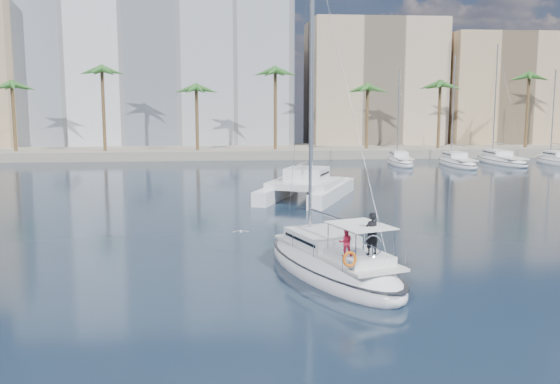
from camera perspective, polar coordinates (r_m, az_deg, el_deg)
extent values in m
plane|color=black|center=(28.98, -0.92, -7.57)|extent=(160.00, 160.00, 0.00)
cube|color=gray|center=(89.09, -4.15, 3.71)|extent=(120.00, 14.00, 1.20)
cube|color=silver|center=(101.40, -11.35, 11.72)|extent=(42.00, 16.00, 28.00)
cube|color=tan|center=(100.74, 8.44, 9.54)|extent=(20.00, 14.00, 20.00)
cube|color=tan|center=(105.49, 19.42, 8.56)|extent=(18.00, 12.00, 18.00)
cylinder|color=brown|center=(84.83, -4.11, 6.61)|extent=(0.44, 0.44, 10.50)
sphere|color=#2D6424|center=(84.82, -4.15, 10.16)|extent=(3.60, 3.60, 3.60)
cylinder|color=brown|center=(92.23, 17.66, 6.39)|extent=(0.44, 0.44, 10.50)
sphere|color=#2D6424|center=(92.22, 17.81, 9.65)|extent=(3.60, 3.60, 3.60)
ellipsoid|color=white|center=(28.89, 4.79, -6.96)|extent=(6.72, 11.30, 2.24)
ellipsoid|color=black|center=(28.81, 4.80, -6.36)|extent=(6.78, 11.41, 0.18)
cube|color=silver|center=(28.50, 5.02, -5.42)|extent=(4.91, 8.43, 0.12)
cube|color=silver|center=(29.48, 3.84, -4.22)|extent=(3.32, 4.08, 0.60)
cube|color=black|center=(29.48, 3.84, -4.18)|extent=(3.20, 3.69, 0.14)
cylinder|color=#B7BABF|center=(29.86, 2.83, 9.03)|extent=(0.15, 0.15, 14.12)
cylinder|color=#B7BABF|center=(28.44, 4.75, -2.23)|extent=(1.51, 4.15, 0.11)
cube|color=silver|center=(26.72, 7.22, -5.88)|extent=(2.80, 3.21, 0.36)
cube|color=white|center=(26.33, 7.39, -3.04)|extent=(2.80, 3.21, 0.04)
torus|color=silver|center=(25.71, 8.46, -4.94)|extent=(0.92, 0.36, 0.96)
torus|color=#D5570B|center=(24.76, 6.39, -6.13)|extent=(0.66, 0.39, 0.64)
imported|color=black|center=(26.18, 8.37, -3.78)|extent=(0.76, 0.64, 1.79)
imported|color=#AE1A35|center=(25.87, 6.02, -4.60)|extent=(0.59, 0.47, 1.16)
cube|color=white|center=(51.56, 0.14, 0.17)|extent=(5.58, 10.56, 1.10)
cube|color=white|center=(50.39, 4.80, -0.05)|extent=(5.58, 10.56, 1.10)
cube|color=silver|center=(50.30, 2.28, 0.82)|extent=(6.95, 7.54, 0.50)
cube|color=silver|center=(50.74, 2.46, 1.68)|extent=(4.11, 4.25, 1.00)
cube|color=black|center=(50.73, 2.46, 1.74)|extent=(3.95, 3.86, 0.18)
cylinder|color=#B7BABF|center=(51.98, 3.01, 9.41)|extent=(0.18, 0.18, 14.70)
ellipsoid|color=silver|center=(35.72, -3.61, -3.64)|extent=(0.19, 0.36, 0.17)
sphere|color=silver|center=(35.88, -3.62, -3.55)|extent=(0.10, 0.10, 0.10)
cube|color=gray|center=(35.71, -4.02, -3.60)|extent=(0.42, 0.15, 0.10)
cube|color=gray|center=(35.72, -3.19, -3.59)|extent=(0.42, 0.15, 0.10)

